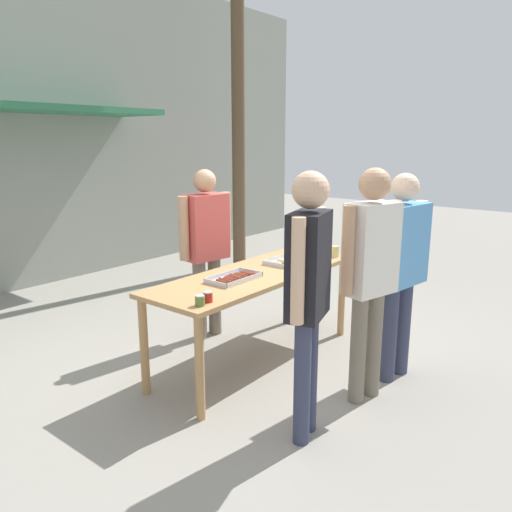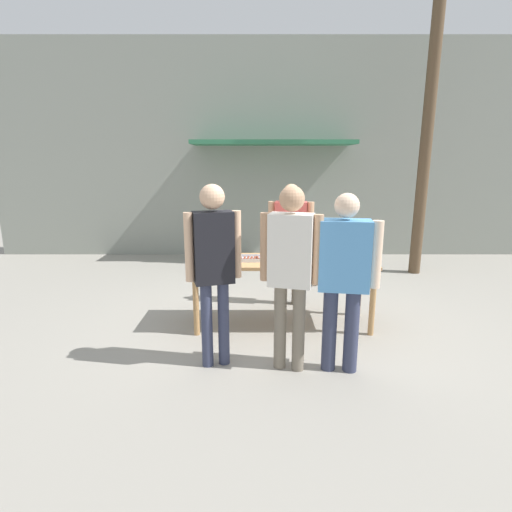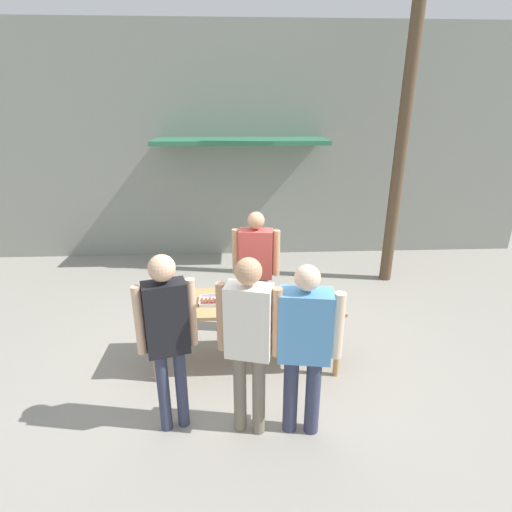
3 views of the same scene
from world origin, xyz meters
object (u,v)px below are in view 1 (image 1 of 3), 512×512
object	(u,v)px
food_tray_buns	(287,261)
condiment_jar_mustard	(200,301)
food_tray_sausages	(234,278)
person_customer_with_cup	(400,261)
person_customer_waiting_in_line	(370,265)
person_server_behind_table	(206,240)
condiment_jar_ketchup	(208,297)
utility_pole	(238,57)
beer_cup	(335,251)
person_customer_holding_hotdog	(308,282)

from	to	relation	value
food_tray_buns	condiment_jar_mustard	xyz separation A→B (m)	(-1.45, -0.25, 0.02)
food_tray_sausages	person_customer_with_cup	xyz separation A→B (m)	(0.81, -1.13, 0.17)
condiment_jar_mustard	person_customer_waiting_in_line	size ratio (longest dim) A/B	0.04
person_server_behind_table	food_tray_sausages	bearing A→B (deg)	-113.67
food_tray_sausages	condiment_jar_ketchup	size ratio (longest dim) A/B	6.02
food_tray_buns	utility_pole	size ratio (longest dim) A/B	0.07
utility_pole	condiment_jar_mustard	bearing A→B (deg)	-143.14
food_tray_sausages	person_server_behind_table	size ratio (longest dim) A/B	0.27
condiment_jar_ketchup	utility_pole	world-z (taller)	utility_pole
beer_cup	person_customer_waiting_in_line	bearing A→B (deg)	-138.82
food_tray_sausages	condiment_jar_ketchup	bearing A→B (deg)	-157.33
food_tray_sausages	beer_cup	xyz separation A→B (m)	(1.29, -0.24, 0.04)
food_tray_sausages	condiment_jar_ketchup	world-z (taller)	condiment_jar_ketchup
person_customer_holding_hotdog	food_tray_sausages	bearing A→B (deg)	-129.38
condiment_jar_mustard	person_customer_holding_hotdog	distance (m)	0.84
condiment_jar_ketchup	person_customer_holding_hotdog	xyz separation A→B (m)	(0.13, -0.78, 0.23)
condiment_jar_mustard	condiment_jar_ketchup	world-z (taller)	same
food_tray_buns	beer_cup	size ratio (longest dim) A/B	4.06
person_customer_holding_hotdog	condiment_jar_ketchup	bearing A→B (deg)	-96.80
condiment_jar_mustard	condiment_jar_ketchup	distance (m)	0.10
food_tray_buns	person_customer_with_cup	size ratio (longest dim) A/B	0.25
beer_cup	food_tray_buns	bearing A→B (deg)	153.86
food_tray_buns	condiment_jar_ketchup	bearing A→B (deg)	-170.05
food_tray_buns	person_customer_holding_hotdog	world-z (taller)	person_customer_holding_hotdog
condiment_jar_mustard	beer_cup	distance (m)	1.95
condiment_jar_mustard	person_customer_with_cup	world-z (taller)	person_customer_with_cup
person_customer_waiting_in_line	utility_pole	world-z (taller)	utility_pole
condiment_jar_ketchup	person_server_behind_table	xyz separation A→B (m)	(1.04, 1.02, 0.14)
condiment_jar_mustard	person_customer_with_cup	bearing A→B (deg)	-30.78
food_tray_buns	person_customer_waiting_in_line	world-z (taller)	person_customer_waiting_in_line
beer_cup	utility_pole	world-z (taller)	utility_pole
person_customer_with_cup	person_customer_waiting_in_line	bearing A→B (deg)	5.30
condiment_jar_mustard	person_customer_holding_hotdog	bearing A→B (deg)	-73.23
beer_cup	person_customer_holding_hotdog	world-z (taller)	person_customer_holding_hotdog
person_server_behind_table	person_customer_waiting_in_line	world-z (taller)	person_customer_waiting_in_line
person_customer_with_cup	food_tray_buns	bearing A→B (deg)	-80.21
food_tray_buns	person_customer_with_cup	distance (m)	1.15
condiment_jar_mustard	utility_pole	xyz separation A→B (m)	(3.62, 2.72, 2.32)
condiment_jar_ketchup	beer_cup	bearing A→B (deg)	-0.27
food_tray_sausages	person_customer_holding_hotdog	world-z (taller)	person_customer_holding_hotdog
food_tray_buns	person_customer_waiting_in_line	distance (m)	1.22
food_tray_sausages	beer_cup	world-z (taller)	beer_cup
condiment_jar_mustard	beer_cup	xyz separation A→B (m)	(1.95, 0.01, 0.02)
food_tray_buns	beer_cup	xyz separation A→B (m)	(0.50, -0.25, 0.04)
food_tray_buns	utility_pole	xyz separation A→B (m)	(2.17, 2.46, 2.35)
condiment_jar_ketchup	beer_cup	size ratio (longest dim) A/B	0.71
food_tray_sausages	utility_pole	world-z (taller)	utility_pole
person_customer_holding_hotdog	utility_pole	size ratio (longest dim) A/B	0.29
condiment_jar_mustard	utility_pole	distance (m)	5.09
condiment_jar_mustard	person_customer_waiting_in_line	world-z (taller)	person_customer_waiting_in_line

